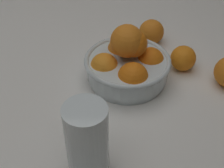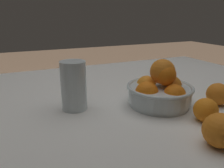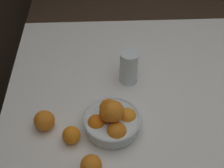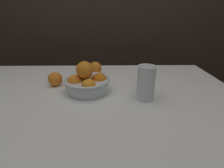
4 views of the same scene
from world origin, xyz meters
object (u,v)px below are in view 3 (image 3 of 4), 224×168
object	(u,v)px
orange_loose_near_bowl	(71,135)
orange_loose_aside	(44,121)
juice_glass	(129,69)
orange_loose_front	(91,165)
fruit_bowl	(112,120)

from	to	relation	value
orange_loose_near_bowl	orange_loose_aside	distance (m)	0.13
juice_glass	orange_loose_aside	size ratio (longest dim) A/B	1.94
orange_loose_front	orange_loose_aside	size ratio (longest dim) A/B	0.93
fruit_bowl	orange_loose_near_bowl	world-z (taller)	fruit_bowl
orange_loose_near_bowl	orange_loose_aside	xyz separation A→B (m)	(0.07, 0.11, 0.01)
orange_loose_front	orange_loose_aside	bearing A→B (deg)	42.10
juice_glass	orange_loose_front	size ratio (longest dim) A/B	2.09
fruit_bowl	orange_loose_aside	xyz separation A→B (m)	(0.02, 0.26, -0.01)
fruit_bowl	orange_loose_front	world-z (taller)	fruit_bowl
orange_loose_near_bowl	orange_loose_aside	world-z (taller)	orange_loose_aside
orange_loose_near_bowl	fruit_bowl	bearing A→B (deg)	-72.67
fruit_bowl	juice_glass	bearing A→B (deg)	-17.46
orange_loose_near_bowl	orange_loose_front	size ratio (longest dim) A/B	0.91
orange_loose_aside	orange_loose_front	bearing A→B (deg)	-137.90
orange_loose_front	fruit_bowl	bearing A→B (deg)	-23.88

